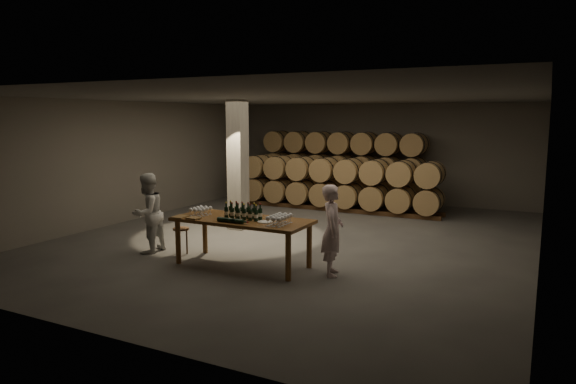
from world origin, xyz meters
The scene contains 15 objects.
room centered at (-1.80, 0.20, 1.60)m, with size 12.00×12.00×12.00m.
tasting_table centered at (0.00, -2.50, 0.80)m, with size 2.60×1.10×0.90m.
barrel_stack_back centered at (-0.96, 5.20, 1.20)m, with size 5.48×0.95×2.31m.
barrel_stack_front centered at (-0.57, 3.80, 0.83)m, with size 6.26×0.95×1.57m.
bottle_cluster centered at (0.02, -2.51, 1.01)m, with size 0.73×0.23×0.31m.
lying_bottles centered at (0.01, -2.90, 0.94)m, with size 0.63×0.08×0.08m.
glass_cluster_left centered at (-0.91, -2.56, 1.02)m, with size 0.30×0.41×0.16m.
glass_cluster_right centered at (0.85, -2.63, 1.03)m, with size 0.31×0.53×0.18m.
plate centered at (0.54, -2.59, 0.91)m, with size 0.27×0.27×0.02m, color white.
notebook_near centered at (-0.80, -2.93, 0.92)m, with size 0.24×0.19×0.03m, color brown.
notebook_corner centered at (-1.12, -2.93, 0.91)m, with size 0.24×0.30×0.03m, color brown.
pen centered at (-0.70, -2.95, 0.91)m, with size 0.01×0.01×0.13m, color black.
stool centered at (-1.55, -2.38, 0.45)m, with size 0.33×0.33×0.55m.
person_man centered at (1.72, -2.28, 0.81)m, with size 0.59×0.39×1.62m, color silver.
person_woman centered at (-2.25, -2.57, 0.82)m, with size 0.80×0.62×1.65m, color silver.
Camera 1 is at (5.01, -10.49, 2.78)m, focal length 32.00 mm.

